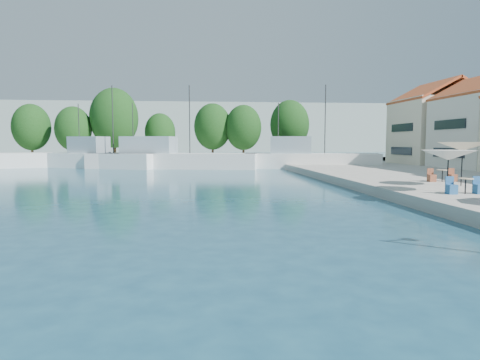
{
  "coord_description": "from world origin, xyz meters",
  "views": [
    {
      "loc": [
        -3.91,
        3.04,
        3.06
      ],
      "look_at": [
        -1.68,
        26.0,
        1.04
      ],
      "focal_mm": 32.0,
      "sensor_mm": 36.0,
      "label": 1
    }
  ],
  "objects": [
    {
      "name": "quay_far",
      "position": [
        -8.0,
        67.0,
        0.3
      ],
      "size": [
        90.0,
        16.0,
        0.6
      ],
      "primitive_type": "cube",
      "color": "gray",
      "rests_on": "ground"
    },
    {
      "name": "hill_west",
      "position": [
        -30.0,
        160.0,
        8.0
      ],
      "size": [
        180.0,
        40.0,
        16.0
      ],
      "primitive_type": "cube",
      "color": "#9AA89E",
      "rests_on": "ground"
    },
    {
      "name": "hill_east",
      "position": [
        40.0,
        180.0,
        6.0
      ],
      "size": [
        140.0,
        40.0,
        12.0
      ],
      "primitive_type": "cube",
      "color": "#9AA89E",
      "rests_on": "ground"
    },
    {
      "name": "building_06",
      "position": [
        24.0,
        51.0,
        5.5
      ],
      "size": [
        9.0,
        8.8,
        10.2
      ],
      "color": "beige",
      "rests_on": "quay_right"
    },
    {
      "name": "trawler_02",
      "position": [
        -15.63,
        56.08,
        1.07
      ],
      "size": [
        14.28,
        9.15,
        10.2
      ],
      "rotation": [
        0.0,
        0.0,
        -0.43
      ],
      "color": "white",
      "rests_on": "ground"
    },
    {
      "name": "trawler_03",
      "position": [
        -7.4,
        54.92,
        1.07
      ],
      "size": [
        20.61,
        9.26,
        10.2
      ],
      "rotation": [
        0.0,
        0.0,
        -0.21
      ],
      "color": "silver",
      "rests_on": "ground"
    },
    {
      "name": "trawler_04",
      "position": [
        8.99,
        52.79,
        1.07
      ],
      "size": [
        16.21,
        7.88,
        10.2
      ],
      "rotation": [
        0.0,
        0.0,
        -0.25
      ],
      "color": "white",
      "rests_on": "ground"
    },
    {
      "name": "tree_02",
      "position": [
        -28.91,
        70.37,
        5.37
      ],
      "size": [
        5.59,
        5.59,
        8.27
      ],
      "color": "#3F2B19",
      "rests_on": "quay_far"
    },
    {
      "name": "tree_03",
      "position": [
        -22.27,
        68.42,
        5.09
      ],
      "size": [
        5.26,
        5.26,
        7.78
      ],
      "color": "#3F2B19",
      "rests_on": "quay_far"
    },
    {
      "name": "tree_04",
      "position": [
        -16.51,
        69.36,
        6.75
      ],
      "size": [
        7.2,
        7.2,
        10.65
      ],
      "color": "#3F2B19",
      "rests_on": "quay_far"
    },
    {
      "name": "tree_05",
      "position": [
        -9.89,
        71.16,
        4.67
      ],
      "size": [
        4.76,
        4.76,
        7.05
      ],
      "color": "#3F2B19",
      "rests_on": "quay_far"
    },
    {
      "name": "tree_06",
      "position": [
        -1.68,
        70.6,
        5.56
      ],
      "size": [
        5.81,
        5.81,
        8.6
      ],
      "color": "#3F2B19",
      "rests_on": "quay_far"
    },
    {
      "name": "tree_07",
      "position": [
        3.04,
        69.26,
        5.38
      ],
      "size": [
        5.6,
        5.6,
        8.29
      ],
      "color": "#3F2B19",
      "rests_on": "quay_far"
    },
    {
      "name": "tree_08",
      "position": [
        10.68,
        71.05,
        5.96
      ],
      "size": [
        6.27,
        6.27,
        9.28
      ],
      "color": "#3F2B19",
      "rests_on": "quay_far"
    },
    {
      "name": "umbrella_white",
      "position": [
        8.57,
        23.37,
        2.44
      ],
      "size": [
        2.69,
        2.69,
        2.09
      ],
      "color": "black",
      "rests_on": "quay_right"
    },
    {
      "name": "umbrella_cream",
      "position": [
        11.01,
        25.99,
        2.84
      ],
      "size": [
        2.78,
        2.78,
        2.49
      ],
      "color": "black",
      "rests_on": "quay_right"
    },
    {
      "name": "cafe_table_02",
      "position": [
        8.85,
        22.32,
        0.89
      ],
      "size": [
        1.82,
        0.7,
        0.76
      ],
      "color": "black",
      "rests_on": "quay_right"
    },
    {
      "name": "cafe_table_03",
      "position": [
        11.44,
        28.62,
        0.89
      ],
      "size": [
        1.82,
        0.7,
        0.76
      ],
      "color": "black",
      "rests_on": "quay_right"
    }
  ]
}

